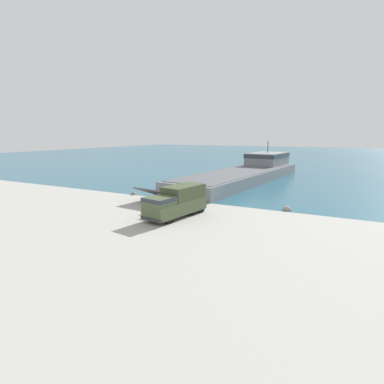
# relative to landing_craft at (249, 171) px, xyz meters

# --- Properties ---
(ground_plane) EXTENTS (240.00, 240.00, 0.00)m
(ground_plane) POSITION_rel_landing_craft_xyz_m (-1.41, -26.20, -1.54)
(ground_plane) COLOR #A8A59E
(water_surface) EXTENTS (240.00, 180.00, 0.01)m
(water_surface) POSITION_rel_landing_craft_xyz_m (-1.41, 68.72, -1.54)
(water_surface) COLOR #285B70
(water_surface) RESTS_ON ground_plane
(landing_craft) EXTENTS (13.02, 41.43, 6.78)m
(landing_craft) POSITION_rel_landing_craft_xyz_m (0.00, 0.00, 0.00)
(landing_craft) COLOR gray
(landing_craft) RESTS_ON ground_plane
(military_truck) EXTENTS (3.79, 7.49, 3.02)m
(military_truck) POSITION_rel_landing_craft_xyz_m (0.82, -28.15, 0.01)
(military_truck) COLOR #475638
(military_truck) RESTS_ON ground_plane
(soldier_on_ramp) EXTENTS (0.49, 0.46, 1.79)m
(soldier_on_ramp) POSITION_rel_landing_craft_xyz_m (-2.18, -27.21, -0.51)
(soldier_on_ramp) COLOR #3D4C33
(soldier_on_ramp) RESTS_ON ground_plane
(moored_boat_a) EXTENTS (4.15, 8.92, 1.35)m
(moored_boat_a) POSITION_rel_landing_craft_xyz_m (-7.68, 26.24, -1.10)
(moored_boat_a) COLOR #B7BABF
(moored_boat_a) RESTS_ON ground_plane
(cargo_crate) EXTENTS (0.97, 1.10, 0.82)m
(cargo_crate) POSITION_rel_landing_craft_xyz_m (-1.25, -29.32, -1.14)
(cargo_crate) COLOR #566042
(cargo_crate) RESTS_ON ground_plane
(shoreline_rock_a) EXTENTS (0.95, 0.95, 0.95)m
(shoreline_rock_a) POSITION_rel_landing_craft_xyz_m (10.30, -20.58, -1.54)
(shoreline_rock_a) COLOR gray
(shoreline_rock_a) RESTS_ON ground_plane
(shoreline_rock_b) EXTENTS (0.81, 0.81, 0.81)m
(shoreline_rock_b) POSITION_rel_landing_craft_xyz_m (-9.93, -21.14, -1.54)
(shoreline_rock_b) COLOR gray
(shoreline_rock_b) RESTS_ON ground_plane
(shoreline_rock_c) EXTENTS (1.23, 1.23, 1.23)m
(shoreline_rock_c) POSITION_rel_landing_craft_xyz_m (-4.56, -20.82, -1.54)
(shoreline_rock_c) COLOR gray
(shoreline_rock_c) RESTS_ON ground_plane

